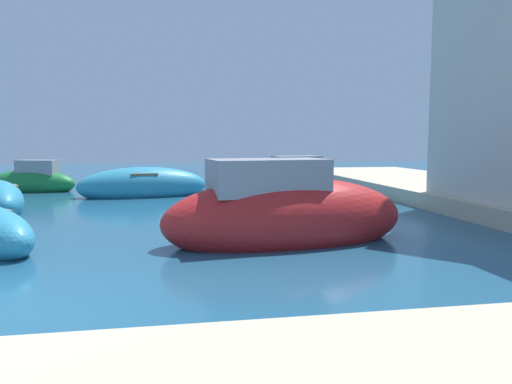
# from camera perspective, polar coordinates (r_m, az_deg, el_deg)

# --- Properties ---
(quay_promenade) EXTENTS (44.00, 32.00, 0.50)m
(quay_promenade) POSITION_cam_1_polar(r_m,az_deg,el_deg) (6.67, 9.29, -10.67)
(quay_promenade) COLOR beige
(quay_promenade) RESTS_ON ground
(moored_boat_5) EXTENTS (4.00, 2.28, 1.58)m
(moored_boat_5) POSITION_cam_1_polar(r_m,az_deg,el_deg) (22.83, -24.31, 1.08)
(moored_boat_5) COLOR #197233
(moored_boat_5) RESTS_ON ground
(moored_boat_6) EXTENTS (5.05, 2.29, 1.45)m
(moored_boat_6) POSITION_cam_1_polar(r_m,az_deg,el_deg) (19.45, -12.84, 0.70)
(moored_boat_6) COLOR teal
(moored_boat_6) RESTS_ON ground
(moored_boat_7) EXTENTS (5.52, 2.64, 2.16)m
(moored_boat_7) POSITION_cam_1_polar(r_m,az_deg,el_deg) (10.47, 3.31, -2.63)
(moored_boat_7) COLOR #B21E1E
(moored_boat_7) RESTS_ON ground
(moored_boat_9) EXTENTS (4.15, 2.23, 1.85)m
(moored_boat_9) POSITION_cam_1_polar(r_m,az_deg,el_deg) (18.62, 3.90, 0.82)
(moored_boat_9) COLOR #1E479E
(moored_boat_9) RESTS_ON ground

